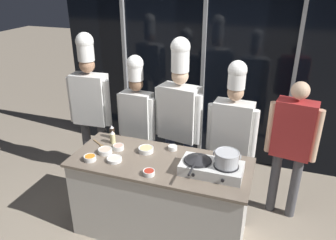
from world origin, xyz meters
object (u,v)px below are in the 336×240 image
object	(u,v)px
prep_bowl_shrimp	(118,147)
prep_bowl_carrots	(90,158)
stock_pot	(227,158)
chef_line	(179,112)
frying_pan	(198,158)
chef_head	(90,99)
prep_bowl_chili_flakes	(149,172)
squeeze_bottle_oil	(113,137)
chef_pastry	(232,128)
prep_bowl_ginger	(146,149)
prep_bowl_garlic	(173,147)
squeeze_bottle_soy	(112,132)
chef_sous	(137,114)
person_guest	(292,139)
serving_spoon_slotted	(101,145)
prep_bowl_chicken	(105,151)
portable_stove	(211,168)
prep_bowl_onion	(114,159)

from	to	relation	value
prep_bowl_shrimp	prep_bowl_carrots	bearing A→B (deg)	-119.86
stock_pot	chef_line	distance (m)	1.04
frying_pan	prep_bowl_carrots	size ratio (longest dim) A/B	3.59
chef_head	prep_bowl_chili_flakes	bearing A→B (deg)	136.52
frying_pan	squeeze_bottle_oil	xyz separation A→B (m)	(-1.03, 0.24, -0.07)
chef_pastry	prep_bowl_ginger	bearing A→B (deg)	38.55
stock_pot	chef_pastry	size ratio (longest dim) A/B	0.14
prep_bowl_garlic	prep_bowl_chili_flakes	xyz separation A→B (m)	(-0.06, -0.53, 0.00)
squeeze_bottle_soy	prep_bowl_ginger	bearing A→B (deg)	-19.43
stock_pot	prep_bowl_garlic	size ratio (longest dim) A/B	2.53
frying_pan	prep_bowl_ginger	size ratio (longest dim) A/B	2.80
squeeze_bottle_soy	prep_bowl_ginger	distance (m)	0.52
chef_sous	frying_pan	bearing A→B (deg)	145.24
chef_head	person_guest	world-z (taller)	chef_head
frying_pan	prep_bowl_ginger	world-z (taller)	frying_pan
serving_spoon_slotted	chef_head	bearing A→B (deg)	127.28
squeeze_bottle_oil	chef_line	distance (m)	0.83
chef_pastry	prep_bowl_chicken	bearing A→B (deg)	34.80
portable_stove	prep_bowl_garlic	world-z (taller)	portable_stove
prep_bowl_garlic	chef_sous	xyz separation A→B (m)	(-0.61, 0.45, 0.12)
prep_bowl_garlic	prep_bowl_chili_flakes	bearing A→B (deg)	-96.60
prep_bowl_onion	frying_pan	bearing A→B (deg)	6.67
prep_bowl_shrimp	chef_head	bearing A→B (deg)	137.37
chef_sous	chef_head	bearing A→B (deg)	0.54
prep_bowl_chili_flakes	prep_bowl_onion	bearing A→B (deg)	164.80
frying_pan	prep_bowl_shrimp	xyz separation A→B (m)	(-0.91, 0.13, -0.11)
prep_bowl_onion	serving_spoon_slotted	xyz separation A→B (m)	(-0.30, 0.24, -0.01)
prep_bowl_chicken	chef_head	size ratio (longest dim) A/B	0.08
frying_pan	prep_bowl_ginger	xyz separation A→B (m)	(-0.61, 0.18, -0.11)
prep_bowl_garlic	person_guest	world-z (taller)	person_guest
stock_pot	serving_spoon_slotted	xyz separation A→B (m)	(-1.40, 0.14, -0.18)
prep_bowl_onion	prep_bowl_ginger	xyz separation A→B (m)	(0.23, 0.28, 0.01)
chef_sous	prep_bowl_chicken	bearing A→B (deg)	90.86
prep_bowl_onion	chef_line	size ratio (longest dim) A/B	0.08
prep_bowl_carrots	prep_bowl_ginger	xyz separation A→B (m)	(0.47, 0.34, 0.00)
prep_bowl_carrots	chef_head	distance (m)	1.14
prep_bowl_chicken	serving_spoon_slotted	world-z (taller)	prep_bowl_chicken
stock_pot	chef_sous	xyz separation A→B (m)	(-1.24, 0.76, -0.04)
stock_pot	prep_bowl_ginger	bearing A→B (deg)	168.81
squeeze_bottle_oil	prep_bowl_chicken	xyz separation A→B (m)	(0.03, -0.23, -0.04)
prep_bowl_carrots	chef_line	size ratio (longest dim) A/B	0.06
chef_head	chef_sous	size ratio (longest dim) A/B	1.12
squeeze_bottle_oil	chef_line	world-z (taller)	chef_line
prep_bowl_onion	chef_head	bearing A→B (deg)	131.57
stock_pot	chef_pastry	xyz separation A→B (m)	(-0.06, 0.74, -0.04)
portable_stove	squeeze_bottle_oil	bearing A→B (deg)	168.64
chef_sous	squeeze_bottle_soy	bearing A→B (deg)	76.08
squeeze_bottle_oil	prep_bowl_carrots	size ratio (longest dim) A/B	1.18
prep_bowl_garlic	chef_head	xyz separation A→B (m)	(-1.28, 0.49, 0.23)
frying_pan	prep_bowl_ginger	distance (m)	0.64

